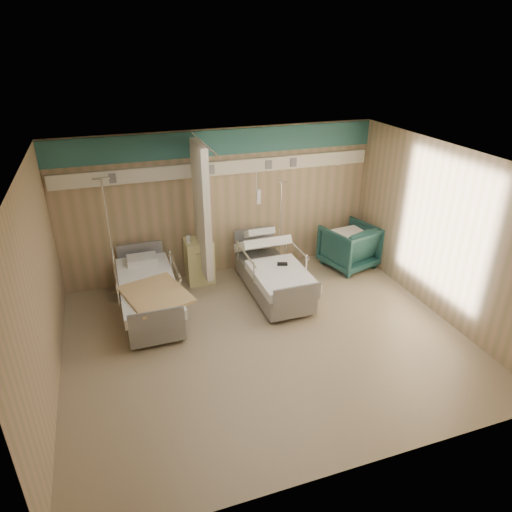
{
  "coord_description": "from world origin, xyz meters",
  "views": [
    {
      "loc": [
        -2.02,
        -5.44,
        4.26
      ],
      "look_at": [
        0.04,
        0.6,
        1.17
      ],
      "focal_mm": 32.0,
      "sensor_mm": 36.0,
      "label": 1
    }
  ],
  "objects_px": {
    "bed_right": "(273,278)",
    "iv_stand_left": "(116,276)",
    "bed_left": "(149,299)",
    "iv_stand_right": "(280,250)",
    "visitor_armchair": "(349,246)",
    "bedside_cabinet": "(199,261)"
  },
  "relations": [
    {
      "from": "bed_right",
      "to": "iv_stand_left",
      "type": "distance_m",
      "value": 2.78
    },
    {
      "from": "bed_right",
      "to": "visitor_armchair",
      "type": "height_order",
      "value": "visitor_armchair"
    },
    {
      "from": "bedside_cabinet",
      "to": "iv_stand_right",
      "type": "xyz_separation_m",
      "value": [
        1.66,
        0.08,
        -0.06
      ]
    },
    {
      "from": "iv_stand_right",
      "to": "visitor_armchair",
      "type": "bearing_deg",
      "value": -17.71
    },
    {
      "from": "bed_left",
      "to": "iv_stand_right",
      "type": "height_order",
      "value": "iv_stand_right"
    },
    {
      "from": "bed_right",
      "to": "iv_stand_left",
      "type": "xyz_separation_m",
      "value": [
        -2.68,
        0.74,
        0.14
      ]
    },
    {
      "from": "bedside_cabinet",
      "to": "iv_stand_left",
      "type": "relative_size",
      "value": 0.38
    },
    {
      "from": "iv_stand_left",
      "to": "visitor_armchair",
      "type": "bearing_deg",
      "value": -2.4
    },
    {
      "from": "bed_right",
      "to": "iv_stand_right",
      "type": "bearing_deg",
      "value": 62.33
    },
    {
      "from": "iv_stand_left",
      "to": "bedside_cabinet",
      "type": "bearing_deg",
      "value": 5.97
    },
    {
      "from": "bed_left",
      "to": "bedside_cabinet",
      "type": "bearing_deg",
      "value": 40.6
    },
    {
      "from": "bedside_cabinet",
      "to": "bed_left",
      "type": "bearing_deg",
      "value": -139.4
    },
    {
      "from": "visitor_armchair",
      "to": "iv_stand_right",
      "type": "relative_size",
      "value": 0.54
    },
    {
      "from": "visitor_armchair",
      "to": "iv_stand_right",
      "type": "distance_m",
      "value": 1.41
    },
    {
      "from": "bed_left",
      "to": "iv_stand_right",
      "type": "bearing_deg",
      "value": 19.82
    },
    {
      "from": "bed_left",
      "to": "iv_stand_right",
      "type": "relative_size",
      "value": 1.21
    },
    {
      "from": "visitor_armchair",
      "to": "iv_stand_right",
      "type": "height_order",
      "value": "iv_stand_right"
    },
    {
      "from": "bed_left",
      "to": "visitor_armchair",
      "type": "xyz_separation_m",
      "value": [
        4.05,
        0.55,
        0.12
      ]
    },
    {
      "from": "visitor_armchair",
      "to": "bedside_cabinet",
      "type": "bearing_deg",
      "value": -22.09
    },
    {
      "from": "bed_left",
      "to": "iv_stand_left",
      "type": "bearing_deg",
      "value": 122.97
    },
    {
      "from": "bed_right",
      "to": "iv_stand_left",
      "type": "bearing_deg",
      "value": 164.56
    },
    {
      "from": "bed_right",
      "to": "bedside_cabinet",
      "type": "distance_m",
      "value": 1.46
    }
  ]
}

